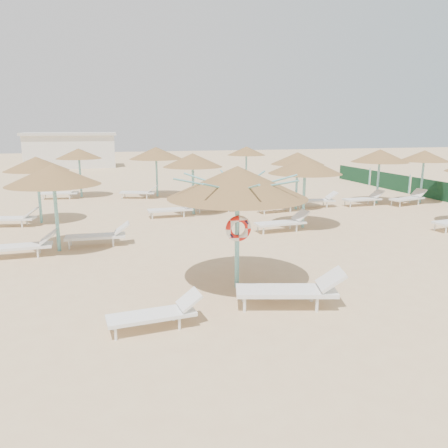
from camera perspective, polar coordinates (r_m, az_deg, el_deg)
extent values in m
plane|color=tan|center=(10.50, 2.09, -8.68)|extent=(120.00, 120.00, 0.00)
cylinder|color=#6CBBBC|center=(10.35, 1.72, -1.85)|extent=(0.11, 0.11, 2.45)
cone|color=brown|center=(10.10, 1.77, 5.51)|extent=(3.27, 3.27, 0.74)
cylinder|color=#6CBBBC|center=(10.14, 1.76, 4.05)|extent=(0.20, 0.20, 0.12)
cylinder|color=#6CBBBC|center=(10.35, 5.77, 5.38)|extent=(1.48, 0.04, 0.37)
cylinder|color=#6CBBBC|center=(10.77, 3.66, 5.70)|extent=(1.08, 1.08, 0.37)
cylinder|color=#6CBBBC|center=(10.82, 0.60, 5.76)|extent=(0.04, 1.48, 0.37)
cylinder|color=#6CBBBC|center=(10.48, -1.88, 5.52)|extent=(1.08, 1.08, 0.37)
cylinder|color=#6CBBBC|center=(9.91, -2.42, 5.11)|extent=(1.48, 0.04, 0.37)
cylinder|color=#6CBBBC|center=(9.45, -0.39, 4.76)|extent=(1.08, 1.08, 0.37)
cylinder|color=#6CBBBC|center=(9.39, 3.10, 4.69)|extent=(0.04, 1.48, 0.37)
cylinder|color=#6CBBBC|center=(9.78, 5.67, 4.96)|extent=(1.08, 1.08, 0.37)
torus|color=red|center=(10.20, 1.89, -0.60)|extent=(0.62, 0.15, 0.62)
cylinder|color=white|center=(8.41, -13.96, -13.79)|extent=(0.05, 0.05, 0.25)
cylinder|color=white|center=(8.81, -14.33, -12.55)|extent=(0.05, 0.05, 0.25)
cylinder|color=white|center=(8.60, -5.84, -12.85)|extent=(0.05, 0.05, 0.25)
cylinder|color=white|center=(8.99, -6.59, -11.69)|extent=(0.05, 0.05, 0.25)
cube|color=white|center=(8.64, -9.44, -11.69)|extent=(1.73, 0.71, 0.07)
cube|color=white|center=(8.71, -4.57, -9.81)|extent=(0.48, 0.57, 0.32)
cylinder|color=white|center=(9.31, 2.70, -10.52)|extent=(0.07, 0.07, 0.32)
cylinder|color=white|center=(9.83, 2.54, -9.23)|extent=(0.07, 0.07, 0.32)
cylinder|color=white|center=(9.50, 12.05, -10.31)|extent=(0.07, 0.07, 0.32)
cylinder|color=white|center=(10.01, 11.38, -9.06)|extent=(0.07, 0.07, 0.32)
cube|color=white|center=(9.57, 8.09, -8.65)|extent=(2.25, 1.23, 0.09)
cube|color=white|center=(9.66, 13.81, -6.99)|extent=(0.70, 0.79, 0.41)
cylinder|color=#6CBBBC|center=(14.40, -21.04, 1.12)|extent=(0.11, 0.11, 2.30)
cone|color=brown|center=(14.22, -21.43, 6.03)|extent=(2.80, 2.80, 0.63)
cylinder|color=#6CBBBC|center=(14.25, -21.35, 5.06)|extent=(0.20, 0.20, 0.12)
cylinder|color=white|center=(14.09, -23.15, -3.54)|extent=(0.06, 0.06, 0.28)
cylinder|color=white|center=(14.57, -22.96, -3.01)|extent=(0.06, 0.06, 0.28)
cube|color=white|center=(14.35, -25.29, -2.70)|extent=(1.92, 0.69, 0.08)
cube|color=white|center=(14.19, -21.99, -1.57)|extent=(0.51, 0.62, 0.36)
cylinder|color=white|center=(14.67, -19.57, -2.62)|extent=(0.06, 0.06, 0.28)
cylinder|color=white|center=(15.15, -19.37, -2.14)|extent=(0.06, 0.06, 0.28)
cylinder|color=white|center=(14.57, -14.29, -2.38)|extent=(0.06, 0.06, 0.28)
cylinder|color=white|center=(15.05, -14.26, -1.90)|extent=(0.06, 0.06, 0.28)
cube|color=white|center=(14.79, -16.44, -1.56)|extent=(1.92, 0.69, 0.08)
cube|color=white|center=(14.71, -13.20, -0.49)|extent=(0.51, 0.62, 0.36)
cylinder|color=#6CBBBC|center=(18.96, -23.00, 3.55)|extent=(0.11, 0.11, 2.30)
cone|color=brown|center=(18.83, -23.32, 7.25)|extent=(2.47, 2.47, 0.56)
cylinder|color=#6CBBBC|center=(18.85, -23.26, 6.55)|extent=(0.20, 0.20, 0.12)
cylinder|color=white|center=(18.50, -24.89, -0.02)|extent=(0.06, 0.06, 0.28)
cylinder|color=white|center=(18.96, -24.37, 0.31)|extent=(0.06, 0.06, 0.28)
cube|color=white|center=(18.89, -26.24, 0.65)|extent=(1.98, 0.97, 0.08)
cube|color=white|center=(18.55, -23.87, 1.43)|extent=(0.59, 0.68, 0.36)
cylinder|color=#6CBBBC|center=(25.29, -18.26, 5.95)|extent=(0.11, 0.11, 2.30)
cone|color=brown|center=(25.19, -18.46, 8.73)|extent=(2.44, 2.44, 0.55)
cylinder|color=#6CBBBC|center=(25.20, -18.42, 8.21)|extent=(0.20, 0.20, 0.12)
cylinder|color=white|center=(25.04, -22.56, 3.22)|extent=(0.06, 0.06, 0.28)
cylinder|color=white|center=(25.52, -22.30, 3.41)|extent=(0.06, 0.06, 0.28)
cylinder|color=white|center=(24.75, -19.52, 3.36)|extent=(0.06, 0.06, 0.28)
cylinder|color=white|center=(25.24, -19.32, 3.55)|extent=(0.06, 0.06, 0.28)
cube|color=white|center=(25.08, -20.68, 3.81)|extent=(1.96, 0.83, 0.08)
cube|color=white|center=(24.88, -18.81, 4.44)|extent=(0.55, 0.65, 0.36)
cylinder|color=#6CBBBC|center=(19.32, -4.05, 4.67)|extent=(0.11, 0.11, 2.30)
cone|color=brown|center=(19.18, -4.11, 8.33)|extent=(2.60, 2.60, 0.58)
cylinder|color=#6CBBBC|center=(19.20, -4.10, 7.63)|extent=(0.20, 0.20, 0.12)
cylinder|color=white|center=(18.55, -9.34, 1.04)|extent=(0.06, 0.06, 0.28)
cylinder|color=white|center=(19.04, -9.55, 1.33)|extent=(0.06, 0.06, 0.28)
cylinder|color=white|center=(18.78, -5.26, 1.29)|extent=(0.06, 0.06, 0.28)
cylinder|color=white|center=(19.26, -5.56, 1.57)|extent=(0.06, 0.06, 0.28)
cube|color=white|center=(18.88, -7.06, 1.87)|extent=(1.92, 0.68, 0.08)
cube|color=white|center=(19.00, -4.55, 2.73)|extent=(0.50, 0.62, 0.36)
cylinder|color=white|center=(19.61, -3.21, 1.81)|extent=(0.06, 0.06, 0.28)
cylinder|color=white|center=(20.10, -3.47, 2.07)|extent=(0.06, 0.06, 0.28)
cylinder|color=white|center=(19.89, 0.62, 1.98)|extent=(0.06, 0.06, 0.28)
cylinder|color=white|center=(20.36, 0.28, 2.23)|extent=(0.06, 0.06, 0.28)
cube|color=white|center=(19.97, -1.09, 2.55)|extent=(1.92, 0.68, 0.08)
cube|color=white|center=(20.13, 1.28, 3.32)|extent=(0.50, 0.62, 0.36)
cylinder|color=#6CBBBC|center=(24.51, -8.77, 6.24)|extent=(0.11, 0.11, 2.30)
cone|color=brown|center=(24.41, -8.87, 9.16)|extent=(2.91, 2.91, 0.65)
cylinder|color=#6CBBBC|center=(24.43, -8.85, 8.58)|extent=(0.20, 0.20, 0.12)
cylinder|color=white|center=(24.14, -13.17, 3.54)|extent=(0.06, 0.06, 0.28)
cylinder|color=white|center=(24.61, -12.83, 3.73)|extent=(0.06, 0.06, 0.28)
cylinder|color=white|center=(23.78, -10.05, 3.55)|extent=(0.06, 0.06, 0.28)
cylinder|color=white|center=(24.26, -9.77, 3.73)|extent=(0.06, 0.06, 0.28)
cube|color=white|center=(24.13, -11.20, 4.06)|extent=(2.00, 1.20, 0.08)
cube|color=white|center=(23.89, -9.24, 4.64)|extent=(0.65, 0.72, 0.36)
cylinder|color=#6CBBBC|center=(16.92, 10.38, 3.36)|extent=(0.11, 0.11, 2.30)
cone|color=brown|center=(16.77, 10.55, 7.56)|extent=(2.77, 2.77, 0.62)
cylinder|color=#6CBBBC|center=(16.79, 10.51, 6.73)|extent=(0.20, 0.20, 0.12)
cylinder|color=white|center=(15.75, 5.17, -0.92)|extent=(0.06, 0.06, 0.28)
cylinder|color=white|center=(16.19, 4.42, -0.53)|extent=(0.06, 0.06, 0.28)
cylinder|color=white|center=(16.35, 9.46, -0.53)|extent=(0.06, 0.06, 0.28)
cylinder|color=white|center=(16.78, 8.63, -0.16)|extent=(0.06, 0.06, 0.28)
cube|color=white|center=(16.27, 7.36, 0.12)|extent=(1.95, 0.78, 0.08)
cube|color=white|center=(16.62, 9.99, 1.15)|extent=(0.53, 0.64, 0.36)
cylinder|color=#6CBBBC|center=(20.65, 9.46, 5.05)|extent=(0.11, 0.11, 2.30)
cone|color=brown|center=(20.53, 9.58, 8.46)|extent=(2.45, 2.45, 0.55)
cylinder|color=#6CBBBC|center=(20.55, 9.56, 7.81)|extent=(0.20, 0.20, 0.12)
cylinder|color=white|center=(19.41, 5.29, 1.66)|extent=(0.06, 0.06, 0.28)
cylinder|color=white|center=(19.84, 4.60, 1.92)|extent=(0.06, 0.06, 0.28)
cylinder|color=white|center=(20.09, 8.67, 1.95)|extent=(0.06, 0.06, 0.28)
cylinder|color=white|center=(20.51, 7.93, 2.19)|extent=(0.06, 0.06, 0.28)
cube|color=white|center=(19.98, 6.97, 2.46)|extent=(1.97, 0.89, 0.08)
cube|color=white|center=(20.38, 9.05, 3.29)|extent=(0.57, 0.67, 0.36)
cylinder|color=white|center=(21.07, 9.84, 2.40)|extent=(0.06, 0.06, 0.28)
cylinder|color=white|center=(21.54, 9.47, 2.64)|extent=(0.06, 0.06, 0.28)
cylinder|color=white|center=(21.49, 13.30, 2.45)|extent=(0.06, 0.06, 0.28)
cylinder|color=white|center=(21.96, 12.86, 2.68)|extent=(0.06, 0.06, 0.28)
cube|color=white|center=(21.51, 11.72, 3.02)|extent=(1.97, 0.89, 0.08)
cube|color=white|center=(21.76, 13.88, 3.66)|extent=(0.57, 0.67, 0.36)
cylinder|color=#6CBBBC|center=(26.77, 2.91, 6.90)|extent=(0.11, 0.11, 2.30)
cone|color=brown|center=(26.68, 2.94, 9.53)|extent=(2.30, 2.30, 0.52)
cylinder|color=#6CBBBC|center=(26.69, 2.93, 9.04)|extent=(0.20, 0.20, 0.12)
cylinder|color=white|center=(25.79, -0.76, 4.44)|extent=(0.06, 0.06, 0.28)
cylinder|color=white|center=(26.28, -0.97, 4.59)|extent=(0.06, 0.06, 0.28)
cylinder|color=white|center=(26.07, 2.16, 4.52)|extent=(0.06, 0.06, 0.28)
cylinder|color=white|center=(26.56, 1.91, 4.67)|extent=(0.06, 0.06, 0.28)
cube|color=white|center=(26.17, 0.86, 4.96)|extent=(1.94, 0.74, 0.08)
cube|color=white|center=(26.33, 2.68, 5.52)|extent=(0.52, 0.63, 0.36)
cylinder|color=white|center=(17.83, 27.01, -0.67)|extent=(0.06, 0.06, 0.28)
cylinder|color=white|center=(18.14, 25.81, -0.34)|extent=(0.06, 0.06, 0.28)
cylinder|color=#6CBBBC|center=(23.33, 19.47, 5.35)|extent=(0.11, 0.11, 2.30)
cone|color=brown|center=(23.22, 19.70, 8.40)|extent=(2.79, 2.79, 0.63)
cylinder|color=#6CBBBC|center=(23.23, 19.66, 7.80)|extent=(0.20, 0.20, 0.12)
cylinder|color=white|center=(21.88, 16.19, 2.46)|extent=(0.06, 0.06, 0.28)
cylinder|color=white|center=(22.29, 15.49, 2.68)|extent=(0.06, 0.06, 0.28)
cylinder|color=white|center=(22.65, 19.05, 2.60)|extent=(0.06, 0.06, 0.28)
cylinder|color=white|center=(23.05, 18.32, 2.81)|extent=(0.06, 0.06, 0.28)
cube|color=white|center=(22.50, 17.58, 3.10)|extent=(1.92, 0.69, 0.08)
cube|color=white|center=(22.96, 19.37, 3.77)|extent=(0.51, 0.62, 0.36)
cylinder|color=#6CBBBC|center=(24.33, 24.44, 5.22)|extent=(0.11, 0.11, 2.30)
cone|color=brown|center=(24.23, 24.71, 8.10)|extent=(2.40, 2.40, 0.54)
cylinder|color=#6CBBBC|center=(24.24, 24.66, 7.56)|extent=(0.20, 0.20, 0.12)
cylinder|color=white|center=(22.70, 21.99, 2.39)|extent=(0.06, 0.06, 0.28)
cylinder|color=white|center=(23.01, 21.03, 2.60)|extent=(0.06, 0.06, 0.28)
cylinder|color=white|center=(23.76, 24.05, 2.63)|extent=(0.06, 0.06, 0.28)
cylinder|color=white|center=(24.05, 23.10, 2.83)|extent=(0.06, 0.06, 0.28)
cube|color=white|center=(23.44, 22.79, 3.07)|extent=(1.99, 1.06, 0.08)
cube|color=white|center=(24.08, 24.09, 3.76)|extent=(0.62, 0.70, 0.36)
cube|color=silver|center=(44.50, -19.35, 8.95)|extent=(8.00, 4.00, 3.00)
cube|color=beige|center=(44.45, -19.50, 11.04)|extent=(8.40, 4.40, 0.25)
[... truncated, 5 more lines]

